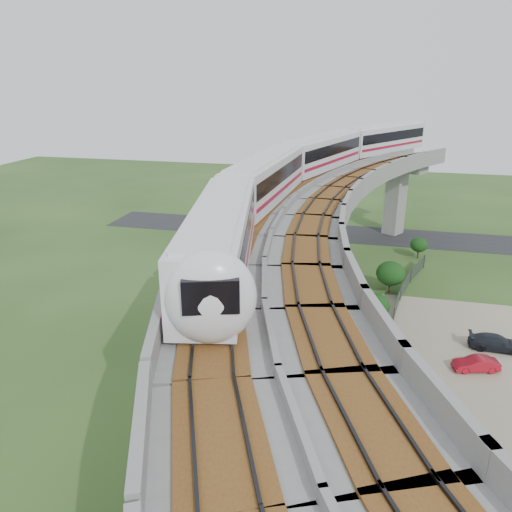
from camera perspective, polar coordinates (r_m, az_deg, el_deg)
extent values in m
plane|color=#2A481D|center=(40.38, 2.93, -9.60)|extent=(160.00, 160.00, 0.00)
cube|color=gray|center=(38.97, 23.53, -12.58)|extent=(18.00, 26.00, 0.04)
cube|color=#232326|center=(67.87, 7.63, 2.73)|extent=(60.00, 8.00, 0.03)
cube|color=#99968E|center=(68.29, 15.61, 5.91)|extent=(2.86, 2.93, 8.40)
cube|color=#99968E|center=(67.35, 15.99, 9.87)|extent=(7.21, 5.74, 1.20)
cube|color=#99968E|center=(47.96, 6.39, 0.71)|extent=(2.35, 2.51, 8.40)
cube|color=#99968E|center=(46.61, 6.62, 6.29)|extent=(7.31, 3.58, 1.20)
cube|color=#99968E|center=(29.30, 1.01, -12.45)|extent=(2.35, 2.51, 8.40)
cube|color=#99968E|center=(27.04, 1.07, -3.83)|extent=(7.31, 3.58, 1.20)
cube|color=gray|center=(61.93, 13.48, 10.21)|extent=(16.42, 20.91, 0.80)
cube|color=gray|center=(63.79, 10.05, 11.54)|extent=(8.66, 17.08, 1.00)
cube|color=gray|center=(60.04, 17.26, 10.45)|extent=(8.66, 17.08, 1.00)
cube|color=brown|center=(62.85, 11.70, 10.90)|extent=(10.68, 18.08, 0.12)
cube|color=black|center=(62.83, 11.71, 11.01)|extent=(9.69, 17.59, 0.12)
cube|color=brown|center=(60.93, 15.39, 10.33)|extent=(10.68, 18.08, 0.12)
cube|color=black|center=(60.91, 15.40, 10.44)|extent=(9.69, 17.59, 0.12)
cube|color=gray|center=(45.16, 6.19, 7.17)|extent=(11.77, 20.03, 0.80)
cube|color=gray|center=(46.31, 1.06, 8.74)|extent=(3.22, 18.71, 1.00)
cube|color=gray|center=(44.02, 11.66, 7.74)|extent=(3.22, 18.71, 1.00)
cube|color=brown|center=(45.70, 3.54, 7.99)|extent=(5.44, 19.05, 0.12)
cube|color=black|center=(45.68, 3.54, 8.13)|extent=(4.35, 18.88, 0.12)
cube|color=brown|center=(44.53, 8.95, 7.46)|extent=(5.44, 19.05, 0.12)
cube|color=black|center=(44.50, 8.96, 7.62)|extent=(4.35, 18.88, 0.12)
cube|color=gray|center=(27.87, 1.22, -0.86)|extent=(11.77, 20.03, 0.80)
cube|color=gray|center=(28.13, -7.54, 1.11)|extent=(3.22, 18.71, 1.00)
cube|color=gray|center=(27.66, 10.16, 0.64)|extent=(3.22, 18.71, 1.00)
cube|color=brown|center=(27.91, -3.28, 0.15)|extent=(5.44, 19.05, 0.12)
cube|color=black|center=(27.87, -3.29, 0.38)|extent=(4.35, 18.88, 0.12)
cube|color=brown|center=(27.67, 5.78, -0.10)|extent=(5.44, 19.05, 0.12)
cube|color=black|center=(27.63, 5.79, 0.13)|extent=(4.35, 18.88, 0.12)
cube|color=silver|center=(24.85, -4.06, 1.95)|extent=(5.56, 15.24, 3.20)
cube|color=silver|center=(24.38, -4.16, 5.75)|extent=(4.89, 14.40, 0.22)
cube|color=black|center=(24.71, -4.08, 2.94)|extent=(5.50, 14.66, 1.15)
cube|color=#A31029|center=(25.09, -4.02, 0.32)|extent=(5.50, 14.66, 0.30)
cube|color=black|center=(25.34, -3.98, -1.19)|extent=(4.34, 12.88, 0.28)
cube|color=silver|center=(39.68, 1.15, 8.81)|extent=(3.53, 15.13, 3.20)
cube|color=silver|center=(39.39, 1.17, 11.24)|extent=(2.95, 14.35, 0.22)
cube|color=black|center=(39.59, 1.15, 9.45)|extent=(3.55, 14.53, 1.15)
cube|color=#A31029|center=(39.83, 1.14, 7.75)|extent=(3.55, 14.53, 0.30)
cube|color=black|center=(39.99, 1.14, 6.76)|extent=(2.60, 12.84, 0.28)
cube|color=silver|center=(54.17, 7.65, 11.64)|extent=(7.10, 15.12, 3.20)
cube|color=silver|center=(53.96, 7.73, 13.43)|extent=(6.36, 14.24, 0.22)
cube|color=black|center=(54.11, 7.67, 12.11)|extent=(6.97, 14.56, 1.15)
cube|color=#A31029|center=(54.28, 7.61, 10.86)|extent=(6.97, 14.56, 0.30)
cube|color=black|center=(54.40, 7.58, 10.12)|extent=(5.66, 12.73, 0.28)
cube|color=silver|center=(67.92, 14.58, 12.85)|extent=(10.22, 14.16, 3.20)
cube|color=silver|center=(67.75, 14.71, 14.27)|extent=(9.37, 13.24, 0.22)
cube|color=black|center=(67.87, 14.62, 13.23)|extent=(9.96, 13.68, 1.15)
cube|color=#A31029|center=(68.01, 14.53, 12.22)|extent=(9.96, 13.68, 0.30)
cube|color=black|center=(68.10, 14.47, 11.63)|extent=(8.35, 11.83, 0.28)
ellipsoid|color=silver|center=(18.04, -5.16, -4.73)|extent=(3.73, 2.75, 3.64)
cylinder|color=#2D382D|center=(57.51, 18.69, -0.60)|extent=(0.08, 0.08, 1.50)
cube|color=#2D382D|center=(55.26, 17.97, -1.35)|extent=(1.69, 4.77, 1.40)
cylinder|color=#2D382D|center=(53.00, 17.31, -2.19)|extent=(0.08, 0.08, 1.50)
cube|color=#2D382D|center=(50.74, 16.72, -3.12)|extent=(1.23, 4.91, 1.40)
cylinder|color=#2D382D|center=(48.49, 16.21, -4.16)|extent=(0.08, 0.08, 1.50)
cube|color=#2D382D|center=(46.24, 15.80, -5.33)|extent=(0.75, 4.99, 1.40)
cylinder|color=#2D382D|center=(44.00, 15.50, -6.64)|extent=(0.08, 0.08, 1.50)
cube|color=#2D382D|center=(41.79, 15.32, -8.10)|extent=(0.27, 5.04, 1.40)
cylinder|color=#2D382D|center=(39.61, 15.30, -9.75)|extent=(0.08, 0.08, 1.50)
cube|color=#2D382D|center=(37.48, 15.46, -11.59)|extent=(0.27, 5.04, 1.40)
cylinder|color=#2D382D|center=(35.40, 15.84, -13.66)|extent=(0.08, 0.08, 1.50)
cube|color=#2D382D|center=(33.39, 16.48, -15.99)|extent=(0.75, 4.99, 1.40)
cylinder|color=#2D382D|center=(31.48, 17.44, -18.60)|extent=(0.08, 0.08, 1.50)
cube|color=#2D382D|center=(29.68, 18.79, -21.51)|extent=(1.23, 4.91, 1.40)
cylinder|color=#2D382D|center=(28.02, 20.64, -24.73)|extent=(0.08, 0.08, 1.50)
cylinder|color=#382314|center=(60.45, 18.02, 0.23)|extent=(0.18, 0.18, 1.05)
ellipsoid|color=black|center=(60.11, 18.13, 1.24)|extent=(1.97, 1.97, 1.68)
cylinder|color=#382314|center=(50.12, 14.98, -3.44)|extent=(0.18, 0.18, 1.18)
ellipsoid|color=black|center=(49.59, 15.13, -1.94)|extent=(2.76, 2.76, 2.34)
cylinder|color=#382314|center=(43.71, 13.43, -6.94)|extent=(0.18, 0.18, 1.07)
ellipsoid|color=black|center=(43.18, 13.56, -5.47)|extent=(2.33, 2.33, 1.98)
cylinder|color=#382314|center=(34.06, 12.29, -14.95)|extent=(0.18, 0.18, 1.34)
ellipsoid|color=black|center=(33.36, 12.45, -13.17)|extent=(1.97, 1.97, 1.68)
ellipsoid|color=black|center=(25.40, 16.93, -25.91)|extent=(2.16, 2.16, 1.84)
imported|color=silver|center=(36.19, 15.80, -12.97)|extent=(1.72, 3.85, 1.28)
imported|color=maroon|center=(39.54, 23.84, -11.21)|extent=(3.38, 1.87, 1.05)
imported|color=black|center=(42.93, 25.77, -8.90)|extent=(4.09, 1.79, 1.17)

